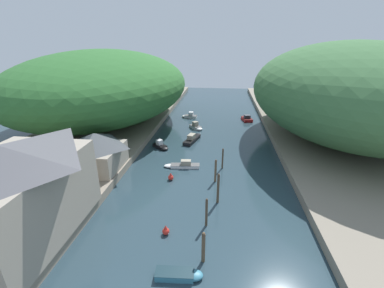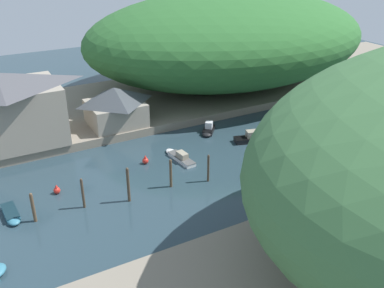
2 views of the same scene
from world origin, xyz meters
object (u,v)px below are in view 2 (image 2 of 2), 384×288
at_px(boat_yellow_tender, 208,130).
at_px(person_on_quay, 55,137).
at_px(boat_far_right_bank, 332,110).
at_px(boat_white_cruiser, 259,137).
at_px(waterfront_building, 2,108).
at_px(channel_buoy_far, 145,160).
at_px(boat_far_upstream, 179,157).
at_px(channel_buoy_near, 57,190).
at_px(boathouse_shed, 115,105).
at_px(boat_near_quay, 300,127).
at_px(boat_mid_channel, 12,215).

distance_m(boat_yellow_tender, person_on_quay, 19.11).
distance_m(boat_far_right_bank, person_on_quay, 38.69).
bearing_deg(boat_white_cruiser, waterfront_building, -98.08).
bearing_deg(channel_buoy_far, boat_far_upstream, 77.07).
distance_m(channel_buoy_near, person_on_quay, 9.56).
distance_m(boat_white_cruiser, boat_yellow_tender, 6.66).
relative_size(waterfront_building, boathouse_shed, 1.88).
bearing_deg(boat_near_quay, boat_mid_channel, 55.33).
distance_m(boat_near_quay, boat_white_cruiser, 6.90).
bearing_deg(person_on_quay, boathouse_shed, 25.54).
bearing_deg(boat_far_right_bank, channel_buoy_far, -170.58).
distance_m(boat_far_upstream, boat_far_right_bank, 26.27).
height_order(boat_white_cruiser, channel_buoy_far, boat_white_cruiser).
xyz_separation_m(channel_buoy_far, person_on_quay, (-7.65, -8.12, 1.63)).
relative_size(boat_near_quay, channel_buoy_far, 3.44).
relative_size(boat_far_right_bank, channel_buoy_far, 3.54).
relative_size(boat_near_quay, channel_buoy_near, 3.56).
bearing_deg(waterfront_building, boat_far_upstream, 54.96).
relative_size(boat_far_right_bank, channel_buoy_near, 3.66).
bearing_deg(boathouse_shed, boat_far_upstream, 17.96).
relative_size(boat_mid_channel, boat_far_upstream, 0.72).
xyz_separation_m(boat_far_upstream, boat_white_cruiser, (0.38, 11.03, 0.11)).
xyz_separation_m(boathouse_shed, boat_far_upstream, (10.99, 3.56, -3.31)).
bearing_deg(boat_yellow_tender, channel_buoy_near, 55.14).
height_order(waterfront_building, channel_buoy_near, waterfront_building).
xyz_separation_m(boathouse_shed, channel_buoy_far, (10.10, -0.29, -3.23)).
bearing_deg(channel_buoy_far, boathouse_shed, 178.36).
bearing_deg(boathouse_shed, boat_white_cruiser, 52.08).
bearing_deg(person_on_quay, boat_white_cruiser, -11.93).
height_order(boat_near_quay, person_on_quay, person_on_quay).
relative_size(boat_near_quay, boat_white_cruiser, 0.57).
bearing_deg(boathouse_shed, channel_buoy_near, -42.10).
bearing_deg(boat_near_quay, boat_far_right_bank, -111.56).
bearing_deg(boat_far_upstream, person_on_quay, 138.79).
relative_size(boathouse_shed, person_on_quay, 4.34).
xyz_separation_m(waterfront_building, person_on_quay, (3.19, 4.74, -3.41)).
relative_size(boat_yellow_tender, channel_buoy_far, 3.16).
bearing_deg(channel_buoy_near, boat_far_upstream, 92.64).
bearing_deg(waterfront_building, channel_buoy_near, 12.02).
bearing_deg(boathouse_shed, boat_near_quay, 62.32).
distance_m(waterfront_building, boat_mid_channel, 15.53).
bearing_deg(boat_white_cruiser, boat_far_right_bank, 115.29).
xyz_separation_m(channel_buoy_near, channel_buoy_far, (-1.53, 10.22, 0.01)).
bearing_deg(boat_white_cruiser, boat_far_upstream, -76.47).
height_order(boat_far_right_bank, boat_yellow_tender, boat_far_right_bank).
bearing_deg(person_on_quay, boat_mid_channel, -111.36).
bearing_deg(boat_near_quay, boat_far_upstream, 50.50).
bearing_deg(boat_yellow_tender, boat_near_quay, -163.03).
bearing_deg(boat_far_right_bank, channel_buoy_near, -169.06).
bearing_deg(boat_mid_channel, boathouse_shed, -141.42).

